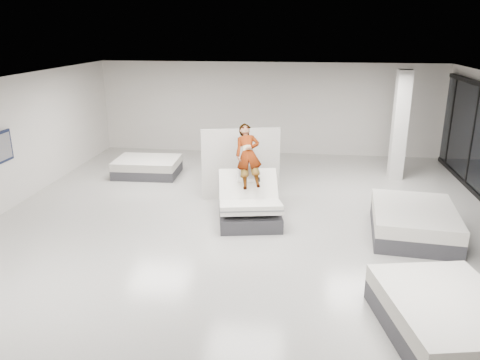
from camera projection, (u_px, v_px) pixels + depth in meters
The scene contains 9 objects.
room at pixel (246, 163), 9.86m from camera, with size 14.00×14.04×3.20m.
hero_bed at pixel (249, 206), 10.91m from camera, with size 1.70×2.06×1.19m.
person at pixel (248, 168), 10.96m from camera, with size 0.59×0.39×1.62m, color slate.
remote at pixel (259, 179), 10.70m from camera, with size 0.05×0.14×0.03m, color black.
divider_panel at pixel (241, 164), 12.19m from camera, with size 2.05×0.09×1.87m, color silver.
flat_bed_right_far at pixel (414, 222), 10.12m from camera, with size 1.92×2.43×0.62m.
flat_bed_right_near at pixel (447, 318), 6.77m from camera, with size 2.09×2.52×0.61m.
flat_bed_left_far at pixel (148, 167), 14.30m from camera, with size 1.92×1.47×0.52m.
column at pixel (400, 125), 13.62m from camera, with size 0.40×0.40×3.20m, color silver.
Camera 1 is at (1.09, -9.43, 4.30)m, focal length 35.00 mm.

